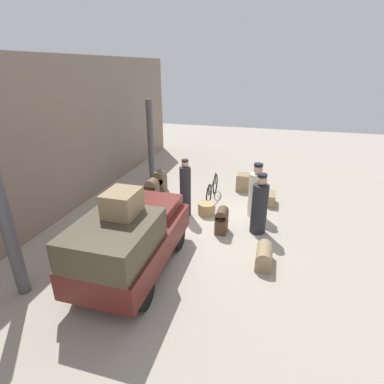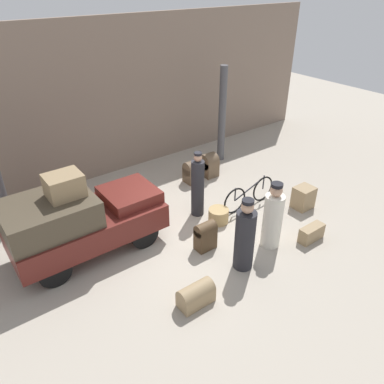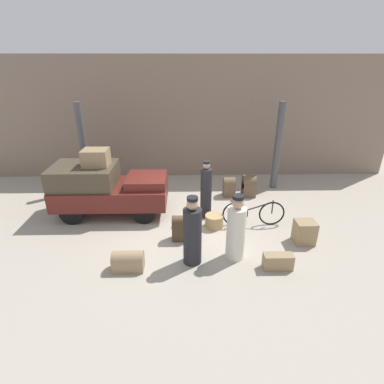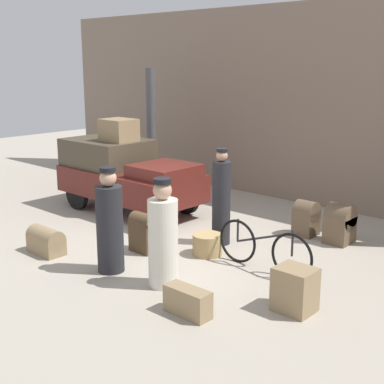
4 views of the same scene
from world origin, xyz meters
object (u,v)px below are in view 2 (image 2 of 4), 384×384
at_px(conductor_in_dark_uniform, 273,218).
at_px(trunk_barrel_dark, 191,172).
at_px(truck, 80,220).
at_px(porter_carrying_trunk, 198,187).
at_px(trunk_wicker_pale, 196,295).
at_px(bicycle, 249,194).
at_px(suitcase_black_upright, 311,233).
at_px(suitcase_small_leather, 205,235).
at_px(suitcase_tan_flat, 209,165).
at_px(porter_standing_middle, 245,238).
at_px(trunk_large_brown, 303,198).
at_px(trunk_on_truck_roof, 64,185).
at_px(wicker_basket, 218,216).

xyz_separation_m(conductor_in_dark_uniform, trunk_barrel_dark, (0.33, 3.48, -0.39)).
bearing_deg(truck, trunk_barrel_dark, 16.54).
relative_size(porter_carrying_trunk, trunk_wicker_pale, 2.52).
bearing_deg(trunk_wicker_pale, truck, 111.37).
bearing_deg(porter_carrying_trunk, trunk_wicker_pale, -127.98).
height_order(bicycle, suitcase_black_upright, bicycle).
relative_size(suitcase_black_upright, suitcase_small_leather, 0.95).
bearing_deg(trunk_barrel_dark, porter_carrying_trunk, -121.43).
relative_size(bicycle, suitcase_tan_flat, 2.39).
bearing_deg(porter_carrying_trunk, bicycle, -22.52).
relative_size(bicycle, porter_standing_middle, 1.05).
distance_m(porter_standing_middle, suitcase_small_leather, 1.06).
bearing_deg(truck, conductor_in_dark_uniform, -33.48).
bearing_deg(trunk_barrel_dark, suitcase_small_leather, -120.90).
xyz_separation_m(porter_carrying_trunk, suitcase_black_upright, (1.47, -2.48, -0.62)).
xyz_separation_m(trunk_large_brown, suitcase_tan_flat, (-0.86, 2.91, 0.07)).
distance_m(bicycle, trunk_wicker_pale, 3.72).
height_order(porter_standing_middle, trunk_on_truck_roof, trunk_on_truck_roof).
bearing_deg(suitcase_black_upright, trunk_wicker_pale, 179.15).
xyz_separation_m(truck, trunk_barrel_dark, (3.86, 1.15, -0.50)).
distance_m(conductor_in_dark_uniform, suitcase_black_upright, 1.15).
bearing_deg(truck, trunk_wicker_pale, -68.63).
distance_m(conductor_in_dark_uniform, porter_carrying_trunk, 2.10).
distance_m(bicycle, suitcase_black_upright, 1.95).
height_order(trunk_large_brown, trunk_wicker_pale, trunk_large_brown).
height_order(bicycle, trunk_on_truck_roof, trunk_on_truck_roof).
relative_size(suitcase_small_leather, trunk_on_truck_roof, 0.97).
height_order(truck, bicycle, truck).
xyz_separation_m(porter_standing_middle, trunk_on_truck_roof, (-2.70, 2.49, 1.01)).
relative_size(trunk_barrel_dark, suitcase_small_leather, 0.97).
bearing_deg(wicker_basket, trunk_on_truck_roof, 164.61).
distance_m(wicker_basket, suitcase_small_leather, 1.13).
bearing_deg(conductor_in_dark_uniform, trunk_wicker_pale, -170.59).
bearing_deg(suitcase_black_upright, porter_standing_middle, 171.24).
height_order(bicycle, suitcase_small_leather, bicycle).
height_order(wicker_basket, suitcase_black_upright, suitcase_black_upright).
relative_size(porter_standing_middle, trunk_barrel_dark, 2.48).
xyz_separation_m(conductor_in_dark_uniform, trunk_on_truck_roof, (-3.71, 2.33, 1.04)).
bearing_deg(wicker_basket, truck, 163.79).
bearing_deg(suitcase_black_upright, conductor_in_dark_uniform, 153.26).
relative_size(trunk_barrel_dark, trunk_large_brown, 1.12).
height_order(suitcase_small_leather, trunk_wicker_pale, suitcase_small_leather).
relative_size(truck, trunk_barrel_dark, 4.89).
bearing_deg(suitcase_black_upright, suitcase_small_leather, 150.41).
xyz_separation_m(wicker_basket, conductor_in_dark_uniform, (0.36, -1.41, 0.55)).
bearing_deg(conductor_in_dark_uniform, trunk_barrel_dark, 84.57).
relative_size(suitcase_black_upright, trunk_on_truck_roof, 0.92).
xyz_separation_m(wicker_basket, suitcase_small_leather, (-0.92, -0.63, 0.19)).
distance_m(trunk_large_brown, suitcase_tan_flat, 3.04).
bearing_deg(porter_carrying_trunk, wicker_basket, -71.77).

